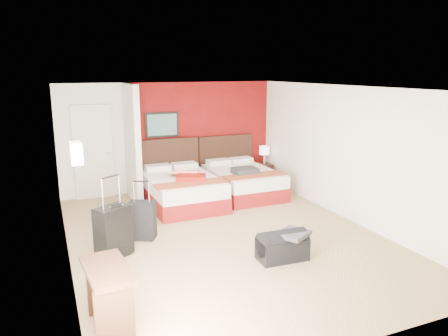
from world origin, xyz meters
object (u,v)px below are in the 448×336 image
bed_left (182,191)px  desk (109,299)px  suitcase_charcoal (143,221)px  nightstand (264,174)px  bed_right (243,182)px  suitcase_navy (118,242)px  duffel_bag (282,248)px  table_lamp (264,155)px  red_suitcase_open (188,175)px  suitcase_black (114,233)px

bed_left → desk: desk is taller
suitcase_charcoal → nightstand: bearing=60.8°
bed_right → suitcase_charcoal: suitcase_charcoal is taller
bed_right → suitcase_navy: bed_right is taller
bed_left → duffel_bag: (0.58, -3.14, -0.11)m
bed_left → suitcase_charcoal: suitcase_charcoal is taller
suitcase_charcoal → desk: 2.56m
desk → table_lamp: bearing=41.9°
nightstand → duffel_bag: nightstand is taller
suitcase_navy → duffel_bag: 2.48m
bed_right → duffel_bag: bed_right is taller
red_suitcase_open → bed_left: bearing=156.7°
suitcase_navy → nightstand: bearing=19.5°
bed_right → desk: (-3.55, -4.12, 0.08)m
suitcase_black → duffel_bag: bearing=-54.9°
red_suitcase_open → suitcase_navy: bearing=-110.2°
red_suitcase_open → desk: size_ratio=0.92×
nightstand → table_lamp: table_lamp is taller
bed_left → bed_right: bearing=5.8°
red_suitcase_open → nightstand: 2.49m
nightstand → table_lamp: 0.47m
nightstand → table_lamp: size_ratio=1.12×
duffel_bag → desk: size_ratio=0.83×
bed_right → duffel_bag: size_ratio=2.59×
suitcase_charcoal → desk: desk is taller
bed_right → nightstand: size_ratio=3.80×
red_suitcase_open → nightstand: bearing=43.9°
table_lamp → bed_left: bearing=-160.7°
suitcase_black → suitcase_charcoal: suitcase_black is taller
table_lamp → suitcase_black: table_lamp is taller
red_suitcase_open → nightstand: size_ratio=1.62×
table_lamp → suitcase_charcoal: 4.29m
nightstand → suitcase_black: 5.03m
bed_left → nightstand: bed_left is taller
bed_left → desk: size_ratio=2.25×
nightstand → red_suitcase_open: bearing=-154.8°
suitcase_black → desk: suitcase_black is taller
nightstand → duffel_bag: size_ratio=0.68×
bed_left → suitcase_navy: (-1.66, -2.06, -0.07)m
suitcase_black → suitcase_charcoal: bearing=13.6°
suitcase_black → desk: 1.90m
duffel_bag → bed_left: bearing=102.9°
bed_left → suitcase_charcoal: bearing=-127.8°
bed_right → table_lamp: (0.88, 0.66, 0.44)m
table_lamp → suitcase_charcoal: table_lamp is taller
table_lamp → duffel_bag: table_lamp is taller
suitcase_navy → bed_left: bearing=35.0°
duffel_bag → table_lamp: bearing=68.0°
bed_left → nightstand: (2.38, 0.83, -0.05)m
table_lamp → suitcase_navy: table_lamp is taller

